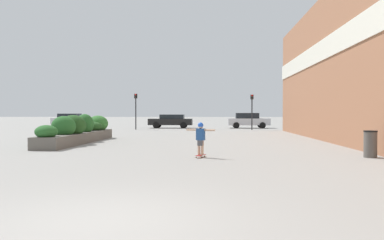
% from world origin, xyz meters
% --- Properties ---
extents(ground_plane, '(300.00, 300.00, 0.00)m').
position_xyz_m(ground_plane, '(0.00, 0.00, 0.00)').
color(ground_plane, gray).
extents(building_wall_right, '(0.67, 36.16, 8.51)m').
position_xyz_m(building_wall_right, '(8.27, 11.32, 4.27)').
color(building_wall_right, '#9E6647').
rests_on(building_wall_right, ground_plane).
extents(planter_box, '(1.42, 8.78, 1.58)m').
position_xyz_m(planter_box, '(-5.74, 14.72, 0.65)').
color(planter_box, '#605B54').
rests_on(planter_box, ground_plane).
extents(skateboard, '(0.39, 0.66, 0.09)m').
position_xyz_m(skateboard, '(1.17, 8.15, 0.07)').
color(skateboard, maroon).
rests_on(skateboard, ground_plane).
extents(skateboarder, '(1.07, 0.45, 1.20)m').
position_xyz_m(skateboarder, '(1.17, 8.15, 0.81)').
color(skateboarder, tan).
rests_on(skateboarder, skateboard).
extents(trash_bin, '(0.48, 0.48, 0.99)m').
position_xyz_m(trash_bin, '(7.39, 8.50, 0.50)').
color(trash_bin, '#514C47').
rests_on(trash_bin, ground_plane).
extents(car_leftmost, '(4.45, 2.06, 1.64)m').
position_xyz_m(car_leftmost, '(5.34, 35.21, 0.85)').
color(car_leftmost, '#BCBCC1').
rests_on(car_leftmost, ground_plane).
extents(car_center_left, '(4.18, 2.03, 1.60)m').
position_xyz_m(car_center_left, '(15.76, 34.10, 0.83)').
color(car_center_left, '#BCBCC1').
rests_on(car_center_left, ground_plane).
extents(car_center_right, '(4.14, 2.07, 1.57)m').
position_xyz_m(car_center_right, '(-15.19, 37.41, 0.82)').
color(car_center_right, '#BCBCC1').
rests_on(car_center_right, ground_plane).
extents(car_rightmost, '(4.71, 1.89, 1.47)m').
position_xyz_m(car_rightmost, '(-3.03, 34.81, 0.79)').
color(car_rightmost, black).
rests_on(car_rightmost, ground_plane).
extents(traffic_light_left, '(0.28, 0.30, 3.52)m').
position_xyz_m(traffic_light_left, '(-6.05, 30.82, 2.40)').
color(traffic_light_left, black).
rests_on(traffic_light_left, ground_plane).
extents(traffic_light_right, '(0.28, 0.30, 3.40)m').
position_xyz_m(traffic_light_right, '(5.30, 30.75, 2.32)').
color(traffic_light_right, black).
rests_on(traffic_light_right, ground_plane).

